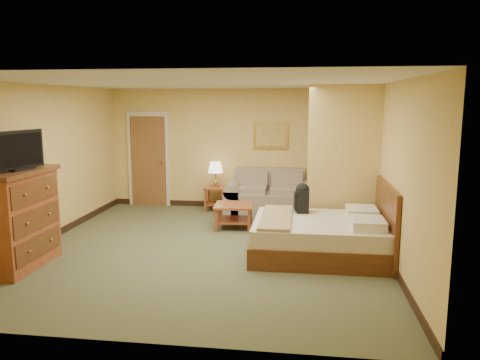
% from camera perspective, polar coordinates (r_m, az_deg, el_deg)
% --- Properties ---
extents(floor, '(6.00, 6.00, 0.00)m').
position_cam_1_polar(floor, '(7.56, -3.90, -8.33)').
color(floor, '#4F5235').
rests_on(floor, ground).
extents(ceiling, '(6.00, 6.00, 0.00)m').
position_cam_1_polar(ceiling, '(7.21, -4.13, 11.76)').
color(ceiling, white).
rests_on(ceiling, back_wall).
extents(back_wall, '(5.50, 0.02, 2.60)m').
position_cam_1_polar(back_wall, '(10.21, -0.61, 3.81)').
color(back_wall, '#DAB55D').
rests_on(back_wall, floor).
extents(left_wall, '(0.02, 6.00, 2.60)m').
position_cam_1_polar(left_wall, '(8.28, -23.02, 1.71)').
color(left_wall, '#DAB55D').
rests_on(left_wall, floor).
extents(right_wall, '(0.02, 6.00, 2.60)m').
position_cam_1_polar(right_wall, '(7.24, 17.84, 1.00)').
color(right_wall, '#DAB55D').
rests_on(right_wall, floor).
extents(partition, '(1.20, 0.15, 2.60)m').
position_cam_1_polar(partition, '(8.07, 12.50, 2.07)').
color(partition, '#DAB55D').
rests_on(partition, floor).
extents(door, '(0.94, 0.16, 2.10)m').
position_cam_1_polar(door, '(10.66, -11.08, 2.43)').
color(door, beige).
rests_on(door, floor).
extents(baseboard, '(5.50, 0.02, 0.12)m').
position_cam_1_polar(baseboard, '(10.39, -0.61, -3.01)').
color(baseboard, black).
rests_on(baseboard, floor).
extents(loveseat, '(1.81, 0.84, 0.92)m').
position_cam_1_polar(loveseat, '(9.86, 3.53, -2.31)').
color(loveseat, gray).
rests_on(loveseat, floor).
extents(side_table, '(0.47, 0.47, 0.52)m').
position_cam_1_polar(side_table, '(10.07, -2.98, -1.80)').
color(side_table, brown).
rests_on(side_table, floor).
extents(table_lamp, '(0.32, 0.32, 0.53)m').
position_cam_1_polar(table_lamp, '(9.97, -3.01, 1.47)').
color(table_lamp, '#A88A3D').
rests_on(table_lamp, side_table).
extents(coffee_table, '(0.74, 0.74, 0.45)m').
position_cam_1_polar(coffee_table, '(8.67, -0.75, -3.79)').
color(coffee_table, brown).
rests_on(coffee_table, floor).
extents(wall_picture, '(0.75, 0.04, 0.58)m').
position_cam_1_polar(wall_picture, '(10.07, 3.77, 5.43)').
color(wall_picture, '#B78E3F').
rests_on(wall_picture, back_wall).
extents(dresser, '(0.69, 1.30, 1.39)m').
position_cam_1_polar(dresser, '(7.25, -25.56, -4.28)').
color(dresser, brown).
rests_on(dresser, floor).
extents(tv, '(0.29, 0.88, 0.54)m').
position_cam_1_polar(tv, '(7.04, -25.43, 3.15)').
color(tv, black).
rests_on(tv, dresser).
extents(bed, '(2.04, 1.73, 1.12)m').
position_cam_1_polar(bed, '(7.24, 10.25, -6.74)').
color(bed, '#4F2712').
rests_on(bed, floor).
extents(backpack, '(0.22, 0.30, 0.48)m').
position_cam_1_polar(backpack, '(7.59, 7.61, -2.06)').
color(backpack, black).
rests_on(backpack, bed).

